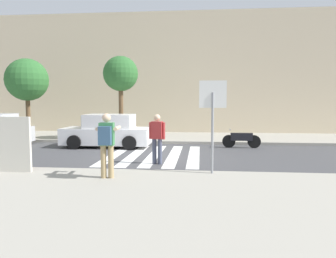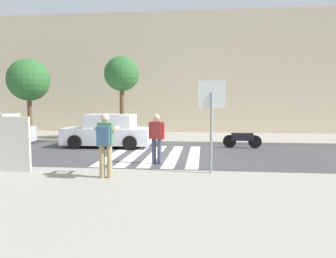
{
  "view_description": "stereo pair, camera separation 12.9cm",
  "coord_description": "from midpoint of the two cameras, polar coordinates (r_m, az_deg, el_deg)",
  "views": [
    {
      "loc": [
        1.84,
        -12.75,
        2.21
      ],
      "look_at": [
        0.6,
        -0.2,
        1.1
      ],
      "focal_mm": 35.0,
      "sensor_mm": 36.0,
      "label": 1
    },
    {
      "loc": [
        1.97,
        -12.74,
        2.21
      ],
      "look_at": [
        0.6,
        -0.2,
        1.1
      ],
      "focal_mm": 35.0,
      "sensor_mm": 36.0,
      "label": 2
    }
  ],
  "objects": [
    {
      "name": "ground_plane",
      "position": [
        13.07,
        -2.83,
        -4.71
      ],
      "size": [
        120.0,
        120.0,
        0.0
      ],
      "primitive_type": "plane",
      "color": "#424244"
    },
    {
      "name": "sidewalk_near",
      "position": [
        7.14,
        -10.34,
        -12.49
      ],
      "size": [
        60.0,
        6.0,
        0.14
      ],
      "primitive_type": "cube",
      "color": "#9E998C",
      "rests_on": "ground"
    },
    {
      "name": "sidewalk_far",
      "position": [
        18.96,
        -0.16,
        -1.45
      ],
      "size": [
        60.0,
        4.8,
        0.14
      ],
      "primitive_type": "cube",
      "color": "#9E998C",
      "rests_on": "ground"
    },
    {
      "name": "building_facade_far",
      "position": [
        23.28,
        0.95,
        9.26
      ],
      "size": [
        56.0,
        4.0,
        7.85
      ],
      "primitive_type": "cube",
      "color": "beige",
      "rests_on": "ground"
    },
    {
      "name": "crosswalk_stripe_0",
      "position": [
        13.59,
        -9.41,
        -4.38
      ],
      "size": [
        0.44,
        5.2,
        0.01
      ],
      "primitive_type": "cube",
      "color": "silver",
      "rests_on": "ground"
    },
    {
      "name": "crosswalk_stripe_1",
      "position": [
        13.4,
        -6.09,
        -4.47
      ],
      "size": [
        0.44,
        5.2,
        0.01
      ],
      "primitive_type": "cube",
      "color": "silver",
      "rests_on": "ground"
    },
    {
      "name": "crosswalk_stripe_2",
      "position": [
        13.27,
        -2.7,
        -4.55
      ],
      "size": [
        0.44,
        5.2,
        0.01
      ],
      "primitive_type": "cube",
      "color": "silver",
      "rests_on": "ground"
    },
    {
      "name": "crosswalk_stripe_3",
      "position": [
        13.18,
        0.76,
        -4.61
      ],
      "size": [
        0.44,
        5.2,
        0.01
      ],
      "primitive_type": "cube",
      "color": "silver",
      "rests_on": "ground"
    },
    {
      "name": "crosswalk_stripe_4",
      "position": [
        13.13,
        4.25,
        -4.65
      ],
      "size": [
        0.44,
        5.2,
        0.01
      ],
      "primitive_type": "cube",
      "color": "silver",
      "rests_on": "ground"
    },
    {
      "name": "stop_sign",
      "position": [
        9.26,
        7.39,
        3.99
      ],
      "size": [
        0.76,
        0.08,
        2.62
      ],
      "color": "gray",
      "rests_on": "sidewalk_near"
    },
    {
      "name": "photographer_with_backpack",
      "position": [
        8.81,
        -11.06,
        -1.86
      ],
      "size": [
        0.62,
        0.87,
        1.72
      ],
      "color": "tan",
      "rests_on": "sidewalk_near"
    },
    {
      "name": "pedestrian_crossing",
      "position": [
        11.33,
        -2.24,
        -1.23
      ],
      "size": [
        0.57,
        0.3,
        1.72
      ],
      "color": "#474C60",
      "rests_on": "ground"
    },
    {
      "name": "parked_car_white",
      "position": [
        15.75,
        -10.69,
        -0.47
      ],
      "size": [
        4.1,
        1.92,
        1.55
      ],
      "color": "white",
      "rests_on": "ground"
    },
    {
      "name": "motorcycle",
      "position": [
        15.56,
        12.43,
        -1.72
      ],
      "size": [
        1.76,
        0.6,
        0.87
      ],
      "color": "black",
      "rests_on": "ground"
    },
    {
      "name": "street_tree_west",
      "position": [
        19.56,
        -23.53,
        7.81
      ],
      "size": [
        2.29,
        2.29,
        4.33
      ],
      "color": "brown",
      "rests_on": "sidewalk_far"
    },
    {
      "name": "street_tree_center",
      "position": [
        17.52,
        -8.46,
        9.35
      ],
      "size": [
        1.83,
        1.83,
        4.37
      ],
      "color": "brown",
      "rests_on": "sidewalk_far"
    },
    {
      "name": "advertising_board",
      "position": [
        10.5,
        -25.77,
        -2.42
      ],
      "size": [
        1.1,
        0.11,
        1.6
      ],
      "color": "beige",
      "rests_on": "sidewalk_near"
    }
  ]
}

